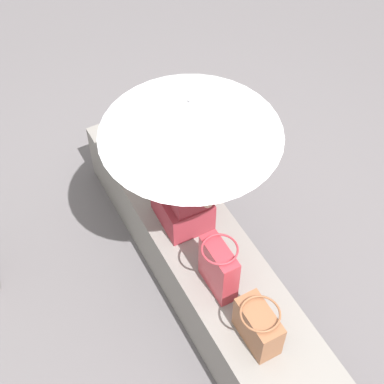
% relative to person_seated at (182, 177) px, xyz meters
% --- Properties ---
extents(ground_plane, '(14.00, 14.00, 0.00)m').
position_rel_person_seated_xyz_m(ground_plane, '(0.20, 0.02, -0.84)').
color(ground_plane, '#605B5E').
extents(stone_bench, '(2.46, 0.52, 0.45)m').
position_rel_person_seated_xyz_m(stone_bench, '(0.20, 0.02, -0.61)').
color(stone_bench, gray).
rests_on(stone_bench, ground).
extents(person_seated, '(0.48, 0.29, 0.90)m').
position_rel_person_seated_xyz_m(person_seated, '(0.00, 0.00, 0.00)').
color(person_seated, '#992D38').
rests_on(person_seated, stone_bench).
extents(parasol, '(0.97, 0.97, 1.02)m').
position_rel_person_seated_xyz_m(parasol, '(0.06, 0.02, 0.50)').
color(parasol, '#B7B7BC').
rests_on(parasol, stone_bench).
extents(handbag_black, '(0.32, 0.23, 0.36)m').
position_rel_person_seated_xyz_m(handbag_black, '(-0.59, 0.02, -0.21)').
color(handbag_black, brown).
rests_on(handbag_black, stone_bench).
extents(tote_bag_canvas, '(0.27, 0.20, 0.37)m').
position_rel_person_seated_xyz_m(tote_bag_canvas, '(0.52, -0.05, -0.21)').
color(tote_bag_canvas, '#B2333D').
rests_on(tote_bag_canvas, stone_bench).
extents(shoulder_bag_spare, '(0.28, 0.21, 0.27)m').
position_rel_person_seated_xyz_m(shoulder_bag_spare, '(0.89, -0.03, -0.26)').
color(shoulder_bag_spare, brown).
rests_on(shoulder_bag_spare, stone_bench).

